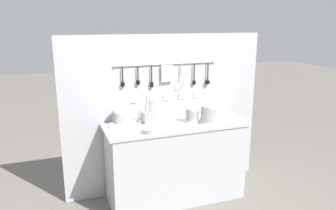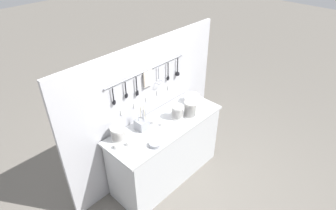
{
  "view_description": "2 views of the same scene",
  "coord_description": "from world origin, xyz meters",
  "views": [
    {
      "loc": [
        -1.19,
        -3.03,
        1.88
      ],
      "look_at": [
        -0.07,
        0.03,
        1.05
      ],
      "focal_mm": 35.0,
      "sensor_mm": 36.0,
      "label": 1
    },
    {
      "loc": [
        -1.85,
        -1.8,
        2.84
      ],
      "look_at": [
        0.08,
        0.03,
        1.06
      ],
      "focal_mm": 30.0,
      "sensor_mm": 36.0,
      "label": 2
    }
  ],
  "objects": [
    {
      "name": "bowl_stack_back_corner",
      "position": [
        0.31,
        -0.11,
        0.95
      ],
      "size": [
        0.14,
        0.14,
        0.2
      ],
      "color": "white",
      "rests_on": "counter"
    },
    {
      "name": "plate_stack",
      "position": [
        0.55,
        0.07,
        0.9
      ],
      "size": [
        0.2,
        0.2,
        0.1
      ],
      "color": "white",
      "rests_on": "counter"
    },
    {
      "name": "cup_back_right",
      "position": [
        -0.65,
        0.07,
        0.88
      ],
      "size": [
        0.05,
        0.05,
        0.05
      ],
      "color": "white",
      "rests_on": "counter"
    },
    {
      "name": "back_wall",
      "position": [
        0.0,
        0.31,
        0.88
      ],
      "size": [
        2.28,
        0.11,
        1.75
      ],
      "color": "#B2B2B7",
      "rests_on": "ground"
    },
    {
      "name": "cup_centre",
      "position": [
        -0.1,
        0.1,
        0.88
      ],
      "size": [
        0.05,
        0.05,
        0.05
      ],
      "color": "white",
      "rests_on": "counter"
    },
    {
      "name": "cutlery_caddy",
      "position": [
        -0.25,
        0.12,
        0.91
      ],
      "size": [
        0.13,
        0.13,
        0.28
      ],
      "color": "#93969E",
      "rests_on": "counter"
    },
    {
      "name": "ground_plane",
      "position": [
        0.0,
        0.0,
        0.0
      ],
      "size": [
        20.0,
        20.0,
        0.0
      ],
      "primitive_type": "plane",
      "color": "#666059"
    },
    {
      "name": "bowl_stack_tall_left",
      "position": [
        -0.55,
        0.17,
        0.93
      ],
      "size": [
        0.16,
        0.16,
        0.16
      ],
      "color": "white",
      "rests_on": "counter"
    },
    {
      "name": "cup_beside_plates",
      "position": [
        -0.54,
        0.02,
        0.88
      ],
      "size": [
        0.05,
        0.05,
        0.05
      ],
      "color": "white",
      "rests_on": "counter"
    },
    {
      "name": "cup_edge_far",
      "position": [
        -0.05,
        0.01,
        0.88
      ],
      "size": [
        0.05,
        0.05,
        0.05
      ],
      "color": "white",
      "rests_on": "counter"
    },
    {
      "name": "bowl_stack_wide_centre",
      "position": [
        0.17,
        -0.03,
        0.94
      ],
      "size": [
        0.14,
        0.14,
        0.17
      ],
      "color": "white",
      "rests_on": "counter"
    },
    {
      "name": "counter",
      "position": [
        0.0,
        0.0,
        0.43
      ],
      "size": [
        1.48,
        0.55,
        0.85
      ],
      "color": "#B7BABC",
      "rests_on": "ground"
    },
    {
      "name": "steel_mixing_bowl",
      "position": [
        -0.35,
        -0.19,
        0.87
      ],
      "size": [
        0.12,
        0.12,
        0.04
      ],
      "color": "#93969E",
      "rests_on": "counter"
    }
  ]
}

